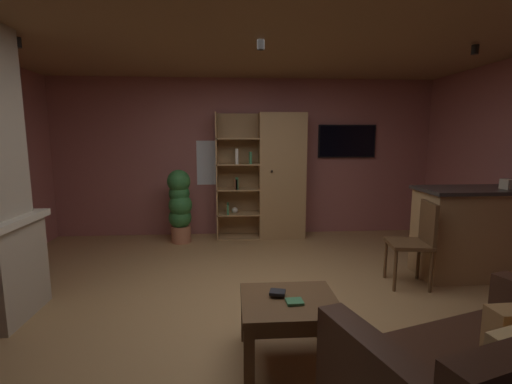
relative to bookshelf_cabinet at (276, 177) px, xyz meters
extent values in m
cube|color=#A37A4C|center=(-0.46, -2.46, -0.98)|extent=(6.11, 5.41, 0.02)
cube|color=#9E5B56|center=(-0.46, 0.27, 0.29)|extent=(6.23, 0.06, 2.52)
cube|color=#8E6B47|center=(-0.46, -2.46, 1.56)|extent=(6.11, 5.41, 0.02)
cube|color=white|center=(-0.90, 0.24, 0.21)|extent=(0.71, 0.01, 0.71)
cube|color=#A87F51|center=(0.09, -0.01, 0.01)|extent=(0.72, 0.38, 1.96)
cube|color=#A87F51|center=(-0.60, 0.17, 0.01)|extent=(0.67, 0.02, 1.96)
cube|color=#A87F51|center=(-0.92, -0.01, 0.01)|extent=(0.02, 0.38, 1.96)
sphere|color=black|center=(-0.09, -0.21, 0.11)|extent=(0.04, 0.04, 0.04)
cube|color=#A87F51|center=(-0.60, -0.01, -0.96)|extent=(0.67, 0.38, 0.02)
cube|color=#A87F51|center=(-0.60, -0.01, -0.58)|extent=(0.67, 0.38, 0.02)
cube|color=#A87F51|center=(-0.60, -0.01, -0.19)|extent=(0.67, 0.38, 0.02)
cube|color=#A87F51|center=(-0.60, -0.01, 0.20)|extent=(0.67, 0.38, 0.02)
cube|color=#A87F51|center=(-0.60, -0.01, 0.60)|extent=(0.67, 0.38, 0.02)
cube|color=#387247|center=(-0.76, -0.06, -0.49)|extent=(0.03, 0.23, 0.16)
cube|color=brown|center=(-0.63, -0.06, -0.10)|extent=(0.04, 0.23, 0.16)
cube|color=#387247|center=(-0.61, -0.06, -0.09)|extent=(0.04, 0.23, 0.17)
cube|color=#387247|center=(-0.40, -0.06, 0.31)|extent=(0.04, 0.23, 0.18)
cube|color=beige|center=(-0.61, -0.06, 0.33)|extent=(0.04, 0.23, 0.23)
sphere|color=beige|center=(-0.65, -0.01, -0.53)|extent=(0.10, 0.10, 0.10)
cube|color=#A87F51|center=(2.15, -1.80, -0.48)|extent=(1.39, 0.57, 0.99)
cube|color=#2D2826|center=(2.15, -1.80, 0.03)|extent=(1.45, 0.63, 0.04)
cube|color=#BFB299|center=(2.34, -1.90, 0.11)|extent=(0.13, 0.13, 0.11)
cube|color=brown|center=(-0.30, -3.22, -0.54)|extent=(0.68, 0.62, 0.05)
cube|color=brown|center=(-0.30, -3.22, -0.61)|extent=(0.62, 0.55, 0.08)
cube|color=brown|center=(-0.60, -3.49, -0.77)|extent=(0.07, 0.07, 0.40)
cube|color=brown|center=(0.00, -3.49, -0.77)|extent=(0.07, 0.07, 0.40)
cube|color=brown|center=(-0.60, -2.95, -0.77)|extent=(0.07, 0.07, 0.40)
cube|color=brown|center=(0.00, -2.95, -0.77)|extent=(0.07, 0.07, 0.40)
cube|color=#387247|center=(-0.27, -3.28, -0.51)|extent=(0.12, 0.11, 0.02)
cube|color=black|center=(-0.38, -3.16, -0.49)|extent=(0.13, 0.12, 0.02)
cube|color=brown|center=(1.19, -2.01, -0.51)|extent=(0.48, 0.48, 0.04)
cube|color=brown|center=(1.38, -2.03, -0.27)|extent=(0.10, 0.40, 0.44)
cylinder|color=brown|center=(1.04, -1.80, -0.74)|extent=(0.04, 0.04, 0.46)
cylinder|color=brown|center=(0.99, -2.16, -0.74)|extent=(0.04, 0.04, 0.46)
cylinder|color=brown|center=(1.39, -1.85, -0.74)|extent=(0.04, 0.04, 0.46)
cylinder|color=brown|center=(1.34, -2.21, -0.74)|extent=(0.04, 0.04, 0.46)
cylinder|color=#B77051|center=(-1.48, -0.21, -0.85)|extent=(0.30, 0.30, 0.25)
sphere|color=#2D6B33|center=(-1.48, -0.22, -0.58)|extent=(0.34, 0.34, 0.34)
sphere|color=#2D6B33|center=(-1.47, -0.24, -0.39)|extent=(0.35, 0.35, 0.35)
sphere|color=#2D6B33|center=(-1.48, -0.22, -0.21)|extent=(0.31, 0.31, 0.31)
sphere|color=#2D6B33|center=(-1.48, -0.24, -0.03)|extent=(0.34, 0.34, 0.34)
cube|color=black|center=(1.20, 0.21, 0.55)|extent=(0.94, 0.05, 0.53)
cube|color=black|center=(1.20, 0.19, 0.55)|extent=(0.90, 0.01, 0.49)
cylinder|color=black|center=(-2.64, -2.01, 1.48)|extent=(0.07, 0.07, 0.09)
cylinder|color=black|center=(-0.41, -2.08, 1.48)|extent=(0.07, 0.07, 0.09)
cylinder|color=black|center=(1.72, -2.04, 1.48)|extent=(0.07, 0.07, 0.09)
camera|label=1|loc=(-0.70, -5.59, 0.62)|focal=25.09mm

